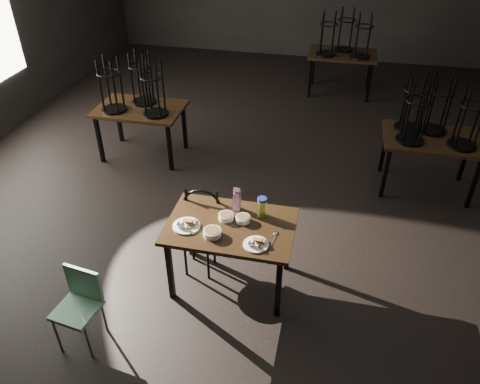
% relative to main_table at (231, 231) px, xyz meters
% --- Properties ---
extents(room, '(12.00, 12.04, 3.22)m').
position_rel_main_table_xyz_m(room, '(0.69, 1.12, 1.66)').
color(room, black).
rests_on(room, ground).
extents(main_table, '(1.20, 0.80, 0.75)m').
position_rel_main_table_xyz_m(main_table, '(0.00, 0.00, 0.00)').
color(main_table, black).
rests_on(main_table, ground).
extents(plate_left, '(0.26, 0.26, 0.08)m').
position_rel_main_table_xyz_m(plate_left, '(-0.40, -0.12, 0.10)').
color(plate_left, white).
rests_on(plate_left, main_table).
extents(plate_right, '(0.23, 0.23, 0.07)m').
position_rel_main_table_xyz_m(plate_right, '(0.28, -0.23, 0.10)').
color(plate_right, white).
rests_on(plate_right, main_table).
extents(bowl_near, '(0.14, 0.14, 0.06)m').
position_rel_main_table_xyz_m(bowl_near, '(-0.06, 0.07, 0.11)').
color(bowl_near, white).
rests_on(bowl_near, main_table).
extents(bowl_far, '(0.14, 0.14, 0.05)m').
position_rel_main_table_xyz_m(bowl_far, '(0.10, 0.08, 0.11)').
color(bowl_far, white).
rests_on(bowl_far, main_table).
extents(bowl_big, '(0.17, 0.17, 0.06)m').
position_rel_main_table_xyz_m(bowl_big, '(-0.13, -0.18, 0.11)').
color(bowl_big, white).
rests_on(bowl_big, main_table).
extents(juice_carton, '(0.06, 0.06, 0.25)m').
position_rel_main_table_xyz_m(juice_carton, '(0.00, 0.25, 0.20)').
color(juice_carton, '#8C1968').
rests_on(juice_carton, main_table).
extents(water_bottle, '(0.12, 0.12, 0.20)m').
position_rel_main_table_xyz_m(water_bottle, '(0.26, 0.20, 0.18)').
color(water_bottle, '#ABD33E').
rests_on(water_bottle, main_table).
extents(spoon, '(0.05, 0.20, 0.01)m').
position_rel_main_table_xyz_m(spoon, '(0.43, -0.05, 0.08)').
color(spoon, silver).
rests_on(spoon, main_table).
extents(bentwood_chair, '(0.42, 0.42, 0.89)m').
position_rel_main_table_xyz_m(bentwood_chair, '(-0.36, 0.19, -0.14)').
color(bentwood_chair, black).
rests_on(bentwood_chair, ground).
extents(school_chair, '(0.39, 0.39, 0.74)m').
position_rel_main_table_xyz_m(school_chair, '(-1.11, -0.93, -0.22)').
color(school_chair, '#80C79C').
rests_on(school_chair, ground).
extents(bg_table_left, '(1.20, 0.80, 1.48)m').
position_rel_main_table_xyz_m(bg_table_left, '(-1.84, 2.22, 0.11)').
color(bg_table_left, black).
rests_on(bg_table_left, ground).
extents(bg_table_right, '(1.20, 0.80, 1.48)m').
position_rel_main_table_xyz_m(bg_table_right, '(2.02, 2.21, 0.13)').
color(bg_table_right, black).
rests_on(bg_table_right, ground).
extents(bg_table_far, '(1.20, 0.80, 1.48)m').
position_rel_main_table_xyz_m(bg_table_far, '(0.82, 5.18, 0.11)').
color(bg_table_far, black).
rests_on(bg_table_far, ground).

